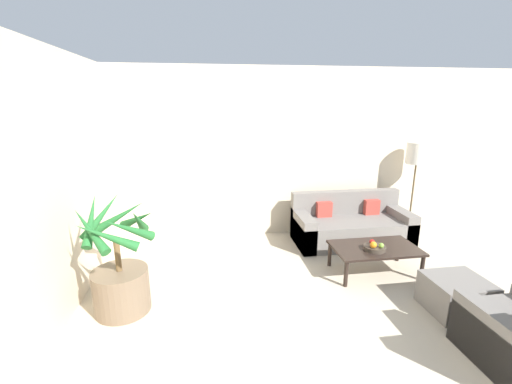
% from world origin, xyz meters
% --- Properties ---
extents(wall_back, '(8.67, 0.06, 2.70)m').
position_xyz_m(wall_back, '(0.00, 6.69, 1.35)').
color(wall_back, beige).
rests_on(wall_back, ground_plane).
extents(potted_palm, '(0.83, 0.84, 1.28)m').
position_xyz_m(potted_palm, '(-3.03, 4.72, 0.41)').
color(potted_palm, brown).
rests_on(potted_palm, ground_plane).
extents(sofa_loveseat, '(1.79, 0.80, 0.77)m').
position_xyz_m(sofa_loveseat, '(0.14, 6.11, 0.26)').
color(sofa_loveseat, slate).
rests_on(sofa_loveseat, ground_plane).
extents(floor_lamp, '(0.35, 0.35, 1.53)m').
position_xyz_m(floor_lamp, '(1.30, 6.35, 1.30)').
color(floor_lamp, brown).
rests_on(floor_lamp, ground_plane).
extents(coffee_table, '(1.09, 0.64, 0.36)m').
position_xyz_m(coffee_table, '(0.02, 5.09, 0.32)').
color(coffee_table, black).
rests_on(coffee_table, ground_plane).
extents(fruit_bowl, '(0.28, 0.28, 0.06)m').
position_xyz_m(fruit_bowl, '(-0.03, 5.01, 0.39)').
color(fruit_bowl, '#42382D').
rests_on(fruit_bowl, coffee_table).
extents(apple_red, '(0.07, 0.07, 0.07)m').
position_xyz_m(apple_red, '(-0.05, 5.06, 0.45)').
color(apple_red, red).
rests_on(apple_red, fruit_bowl).
extents(apple_green, '(0.07, 0.07, 0.07)m').
position_xyz_m(apple_green, '(0.01, 4.94, 0.45)').
color(apple_green, olive).
rests_on(apple_green, fruit_bowl).
extents(orange_fruit, '(0.08, 0.08, 0.08)m').
position_xyz_m(orange_fruit, '(-0.09, 4.95, 0.46)').
color(orange_fruit, orange).
rests_on(orange_fruit, fruit_bowl).
extents(ottoman, '(0.59, 0.53, 0.36)m').
position_xyz_m(ottoman, '(0.48, 4.18, 0.18)').
color(ottoman, slate).
rests_on(ottoman, ground_plane).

